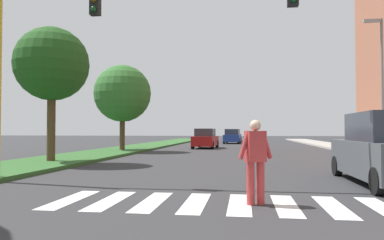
# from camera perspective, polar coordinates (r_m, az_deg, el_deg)

# --- Properties ---
(ground_plane) EXTENTS (140.00, 140.00, 0.00)m
(ground_plane) POSITION_cam_1_polar(r_m,az_deg,el_deg) (30.08, 6.98, -4.42)
(ground_plane) COLOR #2D2D30
(crosswalk) EXTENTS (6.75, 2.20, 0.01)m
(crosswalk) POSITION_cam_1_polar(r_m,az_deg,el_deg) (7.67, 3.94, -12.72)
(crosswalk) COLOR silver
(crosswalk) RESTS_ON ground_plane
(median_strip) EXTENTS (3.75, 64.00, 0.15)m
(median_strip) POSITION_cam_1_polar(r_m,az_deg,el_deg) (29.36, -9.11, -4.34)
(median_strip) COLOR #2D5B28
(median_strip) RESTS_ON ground_plane
(tree_mid) EXTENTS (3.25, 3.25, 5.90)m
(tree_mid) POSITION_cam_1_polar(r_m,az_deg,el_deg) (17.64, -20.82, 8.00)
(tree_mid) COLOR #4C3823
(tree_mid) RESTS_ON median_strip
(tree_far) EXTENTS (3.96, 3.96, 5.88)m
(tree_far) POSITION_cam_1_polar(r_m,az_deg,el_deg) (26.21, -10.69, 4.02)
(tree_far) COLOR #4C3823
(tree_far) RESTS_ON median_strip
(sidewalk_right) EXTENTS (3.00, 64.00, 0.15)m
(sidewalk_right) POSITION_cam_1_polar(r_m,az_deg,el_deg) (29.20, 24.06, -4.23)
(sidewalk_right) COLOR #9E9991
(sidewalk_right) RESTS_ON ground_plane
(traffic_light_gantry) EXTENTS (9.88, 0.30, 6.00)m
(traffic_light_gantry) POSITION_cam_1_polar(r_m,az_deg,el_deg) (10.96, -14.61, 13.87)
(traffic_light_gantry) COLOR gold
(traffic_light_gantry) RESTS_ON median_strip
(street_lamp_right) EXTENTS (1.02, 0.24, 7.50)m
(street_lamp_right) POSITION_cam_1_polar(r_m,az_deg,el_deg) (22.93, 27.07, 6.37)
(street_lamp_right) COLOR slate
(street_lamp_right) RESTS_ON sidewalk_right
(pedestrian_performer) EXTENTS (0.71, 0.40, 1.69)m
(pedestrian_performer) POSITION_cam_1_polar(r_m,az_deg,el_deg) (7.52, 9.77, -5.76)
(pedestrian_performer) COLOR #B23333
(pedestrian_performer) RESTS_ON ground_plane
(sedan_midblock) EXTENTS (1.94, 4.30, 1.63)m
(sedan_midblock) POSITION_cam_1_polar(r_m,az_deg,el_deg) (30.66, 2.08, -2.96)
(sedan_midblock) COLOR maroon
(sedan_midblock) RESTS_ON ground_plane
(sedan_distant) EXTENTS (1.96, 4.29, 1.63)m
(sedan_distant) POSITION_cam_1_polar(r_m,az_deg,el_deg) (41.95, 6.24, -2.59)
(sedan_distant) COLOR navy
(sedan_distant) RESTS_ON ground_plane
(sedan_far_horizon) EXTENTS (2.22, 4.54, 1.66)m
(sedan_far_horizon) POSITION_cam_1_polar(r_m,az_deg,el_deg) (50.10, 6.40, -2.41)
(sedan_far_horizon) COLOR maroon
(sedan_far_horizon) RESTS_ON ground_plane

